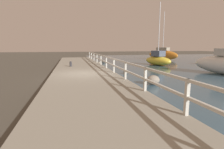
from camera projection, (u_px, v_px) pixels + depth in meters
The scene contains 10 objects.
ground_plane at pixel (84, 78), 12.11m from camera, with size 120.00×120.00×0.00m, color #4C473D.
dock_walkway at pixel (84, 76), 12.08m from camera, with size 4.43×36.00×0.35m.
railing at pixel (114, 63), 12.43m from camera, with size 0.10×32.50×1.01m.
boulder_mid_strip at pixel (104, 62), 23.27m from camera, with size 0.48×0.44×0.36m.
boulder_water_edge at pixel (99, 63), 21.90m from camera, with size 0.37×0.33×0.28m.
boulder_near_dock at pixel (153, 80), 10.13m from camera, with size 0.74×0.67×0.55m.
boulder_far_strip at pixel (126, 72), 14.06m from camera, with size 0.38×0.34×0.29m.
mooring_bollard at pixel (71, 64), 16.15m from camera, with size 0.21×0.21×0.49m.
sailboat_orange at pixel (163, 54), 28.76m from camera, with size 3.07×5.99×7.62m.
sailboat_yellow at pixel (158, 60), 20.48m from camera, with size 2.55×3.96×7.11m.
Camera 1 is at (-0.89, -12.03, 2.21)m, focal length 28.00 mm.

